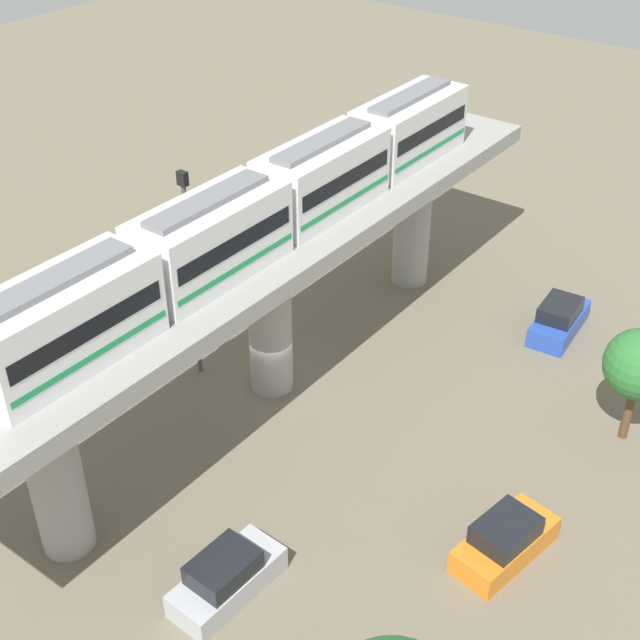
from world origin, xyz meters
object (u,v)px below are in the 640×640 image
(parked_car_orange, at_px, (505,541))
(signal_post, at_px, (191,268))
(train, at_px, (270,206))
(parked_car_silver, at_px, (226,578))
(tree_near_viaduct, at_px, (640,365))
(parked_car_blue, at_px, (559,319))

(parked_car_orange, distance_m, signal_post, 17.09)
(train, distance_m, parked_car_silver, 14.38)
(train, relative_size, parked_car_silver, 6.42)
(signal_post, bearing_deg, parked_car_silver, 137.42)
(parked_car_orange, bearing_deg, tree_near_viaduct, -86.98)
(parked_car_silver, xyz_separation_m, parked_car_orange, (-6.83, -7.18, 0.00))
(parked_car_blue, xyz_separation_m, tree_near_viaduct, (-5.47, 5.60, 2.98))
(tree_near_viaduct, relative_size, signal_post, 0.52)
(parked_car_silver, relative_size, parked_car_orange, 0.96)
(train, xyz_separation_m, parked_car_blue, (-8.53, -11.50, -8.18))
(parked_car_blue, bearing_deg, signal_post, 42.37)
(signal_post, bearing_deg, parked_car_blue, -132.81)
(parked_car_blue, height_order, parked_car_orange, same)
(tree_near_viaduct, bearing_deg, train, 22.84)
(train, bearing_deg, signal_post, 22.19)
(parked_car_blue, height_order, signal_post, signal_post)
(parked_car_silver, bearing_deg, parked_car_orange, -131.01)
(train, height_order, tree_near_viaduct, train)
(train, xyz_separation_m, signal_post, (3.40, 1.39, -3.41))
(train, distance_m, tree_near_viaduct, 16.06)
(train, xyz_separation_m, parked_car_orange, (-12.94, 2.95, -8.18))
(parked_car_blue, relative_size, signal_post, 0.43)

